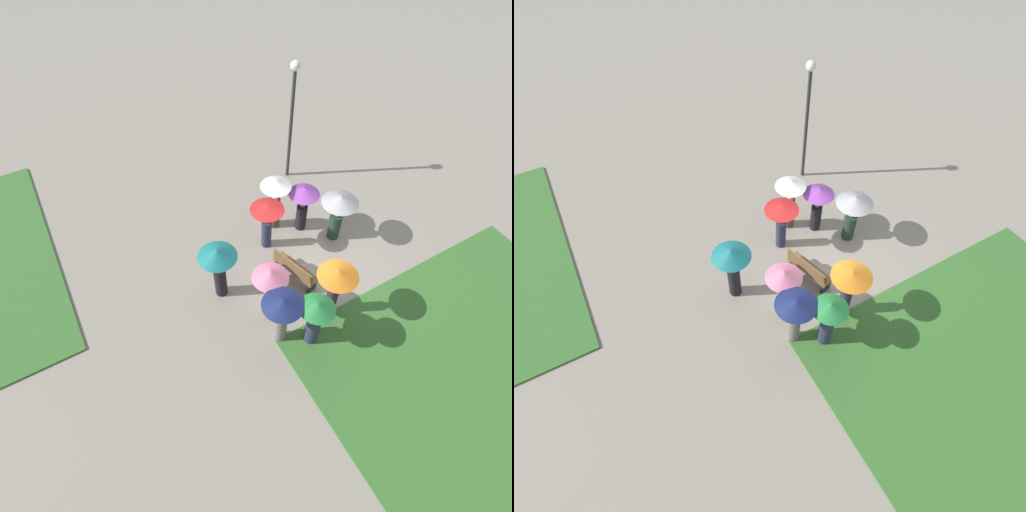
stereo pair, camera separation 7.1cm
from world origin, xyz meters
TOP-DOWN VIEW (x-y plane):
  - ground_plane at (0.00, 0.00)m, footprint 90.00×90.00m
  - park_bench at (-0.42, 0.92)m, footprint 1.57×0.80m
  - lamp_post at (3.80, -1.51)m, footprint 0.32×0.32m
  - crowd_person_teal at (0.23, 3.08)m, footprint 1.10×1.10m
  - crowd_person_red at (1.19, 0.96)m, footprint 1.06×1.06m
  - crowd_person_white at (1.82, 0.28)m, footprint 0.99×0.99m
  - crowd_person_purple at (1.28, -0.44)m, footprint 1.00×1.00m
  - crowd_person_grey at (0.39, -1.16)m, footprint 1.16×1.16m
  - crowd_person_navy at (-1.91, 2.34)m, footprint 1.09×1.09m
  - crowd_person_orange at (-1.89, 0.65)m, footprint 1.10×1.10m
  - crowd_person_pink at (-1.04, 2.18)m, footprint 0.99×0.99m
  - crowd_person_green at (-2.39, 1.64)m, footprint 0.94×0.94m

SIDE VIEW (x-z plane):
  - ground_plane at x=0.00m, z-range 0.00..0.00m
  - park_bench at x=-0.42m, z-range 0.01..0.91m
  - crowd_person_green at x=-2.39m, z-range 0.29..2.18m
  - crowd_person_purple at x=1.28m, z-range 0.37..2.16m
  - crowd_person_grey at x=0.39m, z-range 0.41..2.23m
  - crowd_person_red at x=1.19m, z-range 0.43..2.28m
  - crowd_person_white at x=1.82m, z-range 0.38..2.38m
  - crowd_person_navy at x=-1.91m, z-range 0.43..2.38m
  - crowd_person_orange at x=-1.89m, z-range 0.46..2.41m
  - crowd_person_teal at x=0.23m, z-range 0.45..2.46m
  - crowd_person_pink at x=-1.04m, z-range 0.47..2.44m
  - lamp_post at x=3.80m, z-range 0.63..5.03m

